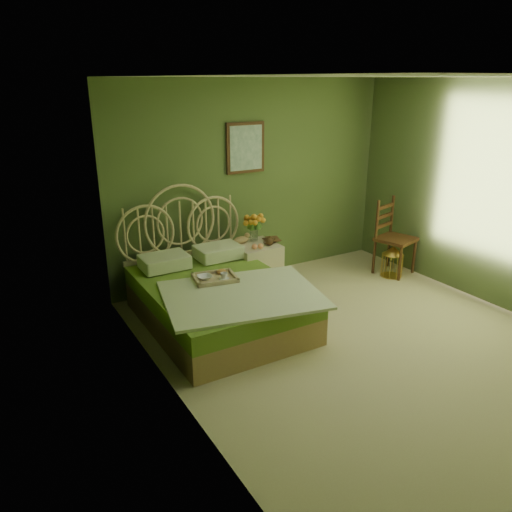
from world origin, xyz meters
TOP-DOWN VIEW (x-y plane):
  - floor at (0.00, 0.00)m, footprint 4.50×4.50m
  - ceiling at (0.00, 0.00)m, footprint 4.50×4.50m
  - wall_back at (0.00, 2.25)m, footprint 4.00×0.00m
  - wall_left at (-2.00, 0.00)m, footprint 0.00×4.50m
  - wall_right at (2.00, 0.00)m, footprint 0.00×4.50m
  - wall_art at (-0.13, 2.22)m, footprint 0.54×0.04m
  - bed at (-1.10, 1.18)m, footprint 1.77×2.23m
  - nightstand at (-0.22, 1.82)m, footprint 0.54×0.54m
  - chair at (1.70, 1.36)m, footprint 0.57×0.57m
  - birdcage at (1.59, 1.20)m, footprint 0.28×0.28m
  - book_lower at (-0.05, 1.82)m, footprint 0.18×0.23m
  - book_upper at (-0.05, 1.82)m, footprint 0.23×0.26m
  - cereal_bowl at (-1.22, 1.20)m, footprint 0.17×0.17m
  - coffee_cup at (-1.04, 1.09)m, footprint 0.09×0.09m

SIDE VIEW (x-z plane):
  - floor at x=0.00m, z-range 0.00..0.00m
  - birdcage at x=1.59m, z-range 0.00..0.43m
  - bed at x=-1.10m, z-range -0.39..1.00m
  - nightstand at x=-0.22m, z-range -0.15..0.87m
  - cereal_bowl at x=-1.22m, z-range 0.53..0.57m
  - coffee_cup at x=-1.04m, z-range 0.53..0.61m
  - chair at x=1.70m, z-range 0.06..1.10m
  - book_lower at x=-0.05m, z-range 0.59..0.61m
  - book_upper at x=-0.05m, z-range 0.61..0.63m
  - wall_back at x=0.00m, z-range -0.70..3.30m
  - wall_left at x=-2.00m, z-range -0.95..3.55m
  - wall_right at x=2.00m, z-range -0.95..3.55m
  - wall_art at x=-0.13m, z-range 1.43..2.07m
  - ceiling at x=0.00m, z-range 2.60..2.60m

